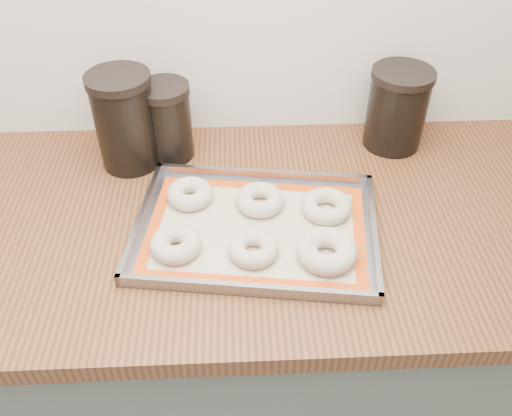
{
  "coord_description": "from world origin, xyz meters",
  "views": [
    {
      "loc": [
        -0.11,
        0.86,
        1.63
      ],
      "look_at": [
        -0.08,
        1.63,
        0.96
      ],
      "focal_mm": 38.0,
      "sensor_mm": 36.0,
      "label": 1
    }
  ],
  "objects_px": {
    "baking_tray": "(256,229)",
    "bagel_back_right": "(326,206)",
    "bagel_front_left": "(176,244)",
    "canister_left": "(125,121)",
    "bagel_back_left": "(190,194)",
    "bagel_front_mid": "(253,249)",
    "bagel_back_mid": "(260,200)",
    "bagel_front_right": "(327,251)",
    "canister_right": "(397,108)",
    "canister_mid": "(167,121)"
  },
  "relations": [
    {
      "from": "bagel_back_left",
      "to": "baking_tray",
      "type": "bearing_deg",
      "value": -35.51
    },
    {
      "from": "bagel_front_left",
      "to": "bagel_back_mid",
      "type": "bearing_deg",
      "value": 36.49
    },
    {
      "from": "bagel_front_mid",
      "to": "baking_tray",
      "type": "bearing_deg",
      "value": 83.12
    },
    {
      "from": "bagel_front_mid",
      "to": "bagel_back_right",
      "type": "xyz_separation_m",
      "value": [
        0.15,
        0.11,
        -0.0
      ]
    },
    {
      "from": "bagel_back_left",
      "to": "bagel_back_mid",
      "type": "bearing_deg",
      "value": -10.08
    },
    {
      "from": "bagel_front_mid",
      "to": "canister_mid",
      "type": "bearing_deg",
      "value": 117.86
    },
    {
      "from": "baking_tray",
      "to": "bagel_back_left",
      "type": "height_order",
      "value": "bagel_back_left"
    },
    {
      "from": "bagel_front_right",
      "to": "bagel_front_mid",
      "type": "bearing_deg",
      "value": 173.46
    },
    {
      "from": "bagel_front_left",
      "to": "bagel_front_mid",
      "type": "xyz_separation_m",
      "value": [
        0.14,
        -0.02,
        -0.0
      ]
    },
    {
      "from": "bagel_front_left",
      "to": "bagel_front_right",
      "type": "height_order",
      "value": "bagel_front_right"
    },
    {
      "from": "bagel_back_mid",
      "to": "canister_left",
      "type": "bearing_deg",
      "value": 148.39
    },
    {
      "from": "baking_tray",
      "to": "bagel_back_right",
      "type": "bearing_deg",
      "value": 16.98
    },
    {
      "from": "bagel_front_mid",
      "to": "canister_left",
      "type": "xyz_separation_m",
      "value": [
        -0.26,
        0.31,
        0.09
      ]
    },
    {
      "from": "bagel_back_right",
      "to": "bagel_back_left",
      "type": "bearing_deg",
      "value": 169.62
    },
    {
      "from": "bagel_front_right",
      "to": "bagel_back_right",
      "type": "distance_m",
      "value": 0.13
    },
    {
      "from": "bagel_front_mid",
      "to": "bagel_back_mid",
      "type": "height_order",
      "value": "bagel_back_mid"
    },
    {
      "from": "bagel_back_mid",
      "to": "canister_right",
      "type": "bearing_deg",
      "value": 34.32
    },
    {
      "from": "bagel_front_mid",
      "to": "bagel_front_left",
      "type": "bearing_deg",
      "value": 173.39
    },
    {
      "from": "bagel_back_mid",
      "to": "bagel_front_mid",
      "type": "bearing_deg",
      "value": -98.08
    },
    {
      "from": "bagel_front_left",
      "to": "bagel_back_left",
      "type": "height_order",
      "value": "bagel_front_left"
    },
    {
      "from": "bagel_back_left",
      "to": "bagel_back_mid",
      "type": "distance_m",
      "value": 0.14
    },
    {
      "from": "bagel_front_mid",
      "to": "canister_left",
      "type": "height_order",
      "value": "canister_left"
    },
    {
      "from": "bagel_front_right",
      "to": "bagel_back_mid",
      "type": "relative_size",
      "value": 1.15
    },
    {
      "from": "bagel_front_mid",
      "to": "bagel_back_mid",
      "type": "distance_m",
      "value": 0.14
    },
    {
      "from": "baking_tray",
      "to": "bagel_back_left",
      "type": "bearing_deg",
      "value": 144.49
    },
    {
      "from": "baking_tray",
      "to": "canister_left",
      "type": "height_order",
      "value": "canister_left"
    },
    {
      "from": "bagel_front_left",
      "to": "bagel_back_mid",
      "type": "xyz_separation_m",
      "value": [
        0.16,
        0.12,
        -0.0
      ]
    },
    {
      "from": "bagel_back_right",
      "to": "canister_right",
      "type": "xyz_separation_m",
      "value": [
        0.19,
        0.24,
        0.07
      ]
    },
    {
      "from": "bagel_front_right",
      "to": "canister_left",
      "type": "height_order",
      "value": "canister_left"
    },
    {
      "from": "bagel_front_left",
      "to": "canister_mid",
      "type": "xyz_separation_m",
      "value": [
        -0.03,
        0.32,
        0.07
      ]
    },
    {
      "from": "canister_left",
      "to": "bagel_front_left",
      "type": "bearing_deg",
      "value": -67.91
    },
    {
      "from": "bagel_back_mid",
      "to": "canister_mid",
      "type": "height_order",
      "value": "canister_mid"
    },
    {
      "from": "bagel_front_mid",
      "to": "canister_right",
      "type": "relative_size",
      "value": 0.5
    },
    {
      "from": "bagel_back_right",
      "to": "canister_left",
      "type": "bearing_deg",
      "value": 154.39
    },
    {
      "from": "canister_right",
      "to": "bagel_front_left",
      "type": "bearing_deg",
      "value": -144.94
    },
    {
      "from": "baking_tray",
      "to": "bagel_front_left",
      "type": "height_order",
      "value": "bagel_front_left"
    },
    {
      "from": "baking_tray",
      "to": "bagel_front_mid",
      "type": "height_order",
      "value": "bagel_front_mid"
    },
    {
      "from": "bagel_front_right",
      "to": "canister_right",
      "type": "xyz_separation_m",
      "value": [
        0.21,
        0.37,
        0.07
      ]
    },
    {
      "from": "bagel_front_left",
      "to": "bagel_front_mid",
      "type": "bearing_deg",
      "value": -6.61
    },
    {
      "from": "bagel_back_mid",
      "to": "canister_right",
      "type": "relative_size",
      "value": 0.52
    },
    {
      "from": "bagel_back_mid",
      "to": "bagel_front_left",
      "type": "bearing_deg",
      "value": -143.51
    },
    {
      "from": "bagel_back_right",
      "to": "canister_mid",
      "type": "xyz_separation_m",
      "value": [
        -0.33,
        0.22,
        0.07
      ]
    },
    {
      "from": "bagel_front_mid",
      "to": "bagel_front_right",
      "type": "height_order",
      "value": "bagel_front_right"
    },
    {
      "from": "bagel_front_left",
      "to": "bagel_back_right",
      "type": "distance_m",
      "value": 0.31
    },
    {
      "from": "canister_mid",
      "to": "bagel_back_left",
      "type": "bearing_deg",
      "value": -72.79
    },
    {
      "from": "bagel_back_mid",
      "to": "canister_right",
      "type": "distance_m",
      "value": 0.39
    },
    {
      "from": "bagel_front_right",
      "to": "bagel_back_mid",
      "type": "bearing_deg",
      "value": 126.87
    },
    {
      "from": "bagel_back_right",
      "to": "canister_left",
      "type": "height_order",
      "value": "canister_left"
    },
    {
      "from": "baking_tray",
      "to": "canister_mid",
      "type": "xyz_separation_m",
      "value": [
        -0.18,
        0.27,
        0.08
      ]
    },
    {
      "from": "bagel_front_right",
      "to": "canister_right",
      "type": "height_order",
      "value": "canister_right"
    }
  ]
}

